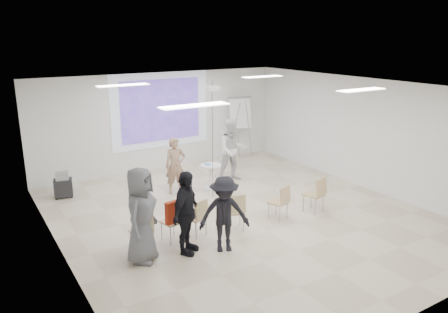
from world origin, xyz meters
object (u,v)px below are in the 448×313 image
chair_right_far (317,192)px  flipchart_easel (240,113)px  laptop (195,216)px  audience_mid (224,209)px  audience_outer (141,210)px  player_right (233,147)px  pedestal_table (211,175)px  chair_far_left (142,230)px  player_left (175,162)px  chair_left_mid (174,219)px  chair_left_inner (198,215)px  av_cart (63,186)px  audience_left (186,207)px  chair_right_inner (281,200)px  chair_center (235,209)px

chair_right_far → flipchart_easel: (1.16, 4.98, 1.04)m
laptop → audience_mid: 1.00m
chair_right_far → audience_outer: 4.38m
audience_mid → player_right: bearing=77.4°
audience_mid → chair_right_far: bearing=31.3°
laptop → flipchart_easel: size_ratio=0.14×
pedestal_table → chair_right_far: (1.29, -2.76, 0.12)m
chair_far_left → flipchart_easel: flipchart_easel is taller
player_left → chair_left_mid: bearing=-103.0°
chair_left_inner → flipchart_easel: (4.14, 4.62, 1.07)m
audience_mid → av_cart: (-2.03, 4.69, -0.55)m
laptop → audience_left: audience_left is taller
chair_far_left → chair_left_mid: (0.74, 0.14, 0.00)m
pedestal_table → chair_right_inner: 2.65m
audience_outer → chair_right_inner: bearing=-45.2°
chair_right_far → audience_outer: size_ratio=0.43×
chair_right_far → av_cart: bearing=124.9°
chair_left_inner → chair_left_mid: bearing=155.1°
chair_left_mid → chair_right_inner: 2.56m
chair_far_left → flipchart_easel: (5.40, 4.71, 1.07)m
chair_left_inner → laptop: size_ratio=2.73×
chair_right_far → flipchart_easel: flipchart_easel is taller
audience_left → av_cart: 4.64m
pedestal_table → chair_left_inner: chair_left_inner is taller
chair_right_inner → audience_outer: (-3.38, -0.11, 0.55)m
flipchart_easel → chair_right_far: bearing=-93.2°
chair_right_far → audience_mid: bearing=174.9°
pedestal_table → flipchart_easel: size_ratio=0.34×
chair_left_inner → chair_center: 0.83m
chair_left_inner → laptop: 0.10m
chair_left_mid → player_right: bearing=29.0°
chair_left_mid → chair_left_inner: bearing=-17.3°
chair_right_inner → player_right: bearing=60.8°
chair_right_inner → audience_mid: size_ratio=0.47×
player_right → chair_center: 3.48m
player_left → laptop: player_left is taller
chair_right_inner → laptop: (-2.04, 0.32, -0.04)m
chair_left_mid → chair_center: chair_center is taller
chair_left_mid → audience_outer: bearing=-166.4°
chair_left_mid → audience_outer: size_ratio=0.40×
player_right → player_left: bearing=-160.2°
chair_left_mid → chair_right_far: size_ratio=0.95×
chair_right_far → chair_right_inner: bearing=158.3°
chair_far_left → audience_left: bearing=-31.4°
chair_far_left → chair_left_inner: size_ratio=1.02×
chair_right_far → pedestal_table: bearing=101.0°
audience_mid → pedestal_table: bearing=86.5°
player_right → flipchart_easel: flipchart_easel is taller
pedestal_table → player_left: 1.08m
player_right → av_cart: size_ratio=2.94×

